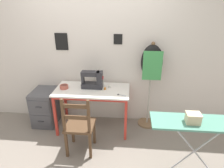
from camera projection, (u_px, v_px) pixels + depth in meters
name	position (u px, v px, depth m)	size (l,w,h in m)	color
ground_plane	(91.00, 139.00, 3.25)	(14.00, 14.00, 0.00)	gray
wall_back	(95.00, 52.00, 3.36)	(10.00, 0.06, 2.55)	silver
sewing_table	(92.00, 94.00, 3.25)	(1.20, 0.61, 0.75)	silver
sewing_machine	(93.00, 80.00, 3.24)	(0.36, 0.17, 0.31)	#28282D
fabric_bowl	(64.00, 87.00, 3.25)	(0.14, 0.14, 0.06)	#B25647
scissors	(120.00, 95.00, 3.04)	(0.14, 0.08, 0.01)	silver
thread_spool_near_machine	(105.00, 89.00, 3.21)	(0.04, 0.04, 0.04)	orange
thread_spool_mid_table	(109.00, 86.00, 3.29)	(0.04, 0.04, 0.04)	silver
wooden_chair	(79.00, 126.00, 2.82)	(0.40, 0.38, 0.93)	#513823
filing_cabinet	(46.00, 107.00, 3.56)	(0.39, 0.51, 0.63)	#4C4C51
dress_form	(151.00, 66.00, 3.20)	(0.35, 0.32, 1.50)	#846647
ironing_board	(200.00, 125.00, 2.26)	(1.11, 0.34, 0.84)	#518E7A
storage_box	(193.00, 118.00, 2.20)	(0.16, 0.13, 0.12)	beige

